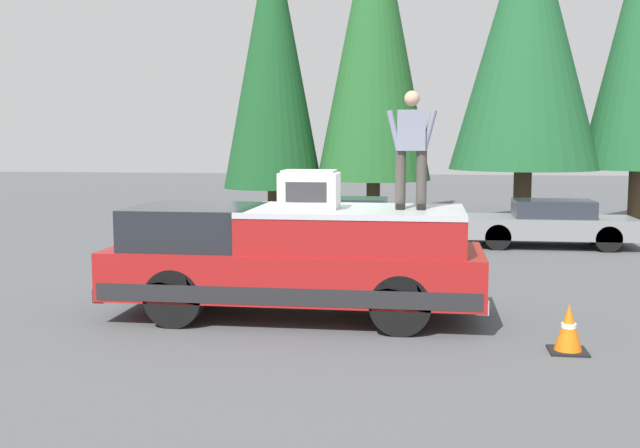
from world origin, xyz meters
TOP-DOWN VIEW (x-y plane):
  - ground_plane at (0.00, 0.00)m, footprint 90.00×90.00m
  - pickup_truck at (-0.50, -0.29)m, footprint 2.01×5.54m
  - compressor_unit at (-0.65, -0.52)m, footprint 0.65×0.84m
  - person_on_truck_bed at (-0.54, -1.98)m, footprint 0.29×0.72m
  - parked_car_grey at (7.66, -5.20)m, footprint 1.64×4.10m
  - parked_car_navy at (7.59, -0.17)m, footprint 1.64×4.10m
  - traffic_cone at (-1.91, -4.00)m, footprint 0.47×0.47m
  - conifer_left at (12.54, -5.12)m, footprint 4.53×4.53m
  - conifer_center_left at (13.24, -0.46)m, footprint 3.68×3.68m
  - conifer_center_right at (13.19, 2.85)m, footprint 3.26×3.26m

SIDE VIEW (x-z plane):
  - ground_plane at x=0.00m, z-range 0.00..0.00m
  - traffic_cone at x=-1.91m, z-range -0.02..0.60m
  - parked_car_grey at x=7.66m, z-range 0.00..1.16m
  - parked_car_navy at x=7.59m, z-range 0.00..1.16m
  - pickup_truck at x=-0.50m, z-range 0.05..1.70m
  - compressor_unit at x=-0.65m, z-range 1.65..2.21m
  - person_on_truck_bed at x=-0.54m, z-range 1.71..3.40m
  - conifer_center_right at x=13.19m, z-range 0.51..10.23m
  - conifer_left at x=12.54m, z-range 0.84..10.71m
  - conifer_center_left at x=13.24m, z-range 0.65..11.27m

